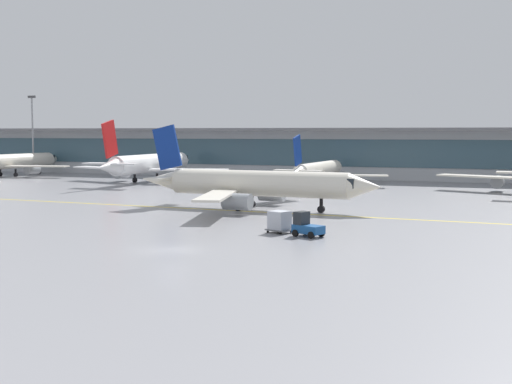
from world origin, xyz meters
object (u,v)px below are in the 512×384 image
Objects in this scene: taxiing_regional_jet at (256,184)px; apron_light_mast_0 at (33,131)px; baggage_tug at (306,226)px; gate_airplane_2 at (318,170)px; gate_airplane_0 at (12,162)px; gate_airplane_1 at (150,164)px; cargo_dolly_lead at (279,221)px.

apron_light_mast_0 is at bearing 148.09° from taxiing_regional_jet.
taxiing_regional_jet is 10.02× the size of baggage_tug.
gate_airplane_0 is at bearing 91.22° from gate_airplane_2.
gate_airplane_0 is 34.41m from gate_airplane_1.
taxiing_regional_jet reaches higher than baggage_tug.
apron_light_mast_0 is at bearing 68.93° from gate_airplane_1.
gate_airplane_0 is 92.02m from cargo_dolly_lead.
apron_light_mast_0 is (-35.41, 13.58, 5.71)m from gate_airplane_1.
cargo_dolly_lead is (74.02, -54.64, -1.84)m from gate_airplane_0.
gate_airplane_1 reaches higher than baggage_tug.
gate_airplane_2 is 1.55× the size of apron_light_mast_0.
taxiing_regional_jet is (65.98, -38.49, 0.03)m from gate_airplane_0.
gate_airplane_0 is at bearing -80.37° from apron_light_mast_0.
cargo_dolly_lead is at bearing -39.85° from apron_light_mast_0.
gate_airplane_1 is 12.70× the size of cargo_dolly_lead.
gate_airplane_1 is at bearing 98.84° from gate_airplane_2.
baggage_tug is at bearing -162.97° from gate_airplane_2.
gate_airplane_2 reaches higher than cargo_dolly_lead.
gate_airplane_2 is at bearing 96.30° from taxiing_regional_jet.
apron_light_mast_0 reaches higher than baggage_tug.
gate_airplane_2 is 0.87× the size of taxiing_regional_jet.
gate_airplane_1 is 38.36m from apron_light_mast_0.
gate_airplane_1 is 46.12m from taxiing_regional_jet.
gate_airplane_0 is 0.90× the size of gate_airplane_1.
gate_airplane_0 reaches higher than baggage_tug.
gate_airplane_0 is 76.38m from taxiing_regional_jet.
baggage_tug reaches higher than cargo_dolly_lead.
gate_airplane_0 is 1.14× the size of gate_airplane_2.
gate_airplane_1 reaches higher than cargo_dolly_lead.
taxiing_regional_jet is (31.98, -33.24, -0.31)m from gate_airplane_1.
gate_airplane_1 is at bearing -95.76° from gate_airplane_0.
gate_airplane_0 is 94.96m from baggage_tug.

